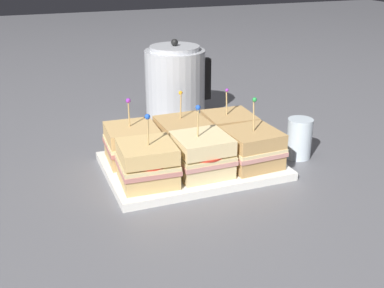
# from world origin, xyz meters

# --- Properties ---
(ground_plane) EXTENTS (6.00, 6.00, 0.00)m
(ground_plane) POSITION_xyz_m (0.00, 0.00, 0.00)
(ground_plane) COLOR slate
(serving_platter) EXTENTS (0.39, 0.27, 0.02)m
(serving_platter) POSITION_xyz_m (0.00, 0.00, 0.01)
(serving_platter) COLOR white
(serving_platter) RESTS_ON ground_plane
(sandwich_front_left) EXTENTS (0.12, 0.12, 0.15)m
(sandwich_front_left) POSITION_xyz_m (-0.12, -0.06, 0.06)
(sandwich_front_left) COLOR tan
(sandwich_front_left) RESTS_ON serving_platter
(sandwich_front_center) EXTENTS (0.12, 0.12, 0.16)m
(sandwich_front_center) POSITION_xyz_m (0.00, -0.06, 0.06)
(sandwich_front_center) COLOR beige
(sandwich_front_center) RESTS_ON serving_platter
(sandwich_front_right) EXTENTS (0.12, 0.12, 0.16)m
(sandwich_front_right) POSITION_xyz_m (0.12, -0.06, 0.06)
(sandwich_front_right) COLOR tan
(sandwich_front_right) RESTS_ON serving_platter
(sandwich_back_left) EXTENTS (0.12, 0.12, 0.15)m
(sandwich_back_left) POSITION_xyz_m (-0.12, 0.06, 0.06)
(sandwich_back_left) COLOR tan
(sandwich_back_left) RESTS_ON serving_platter
(sandwich_back_center) EXTENTS (0.12, 0.12, 0.15)m
(sandwich_back_center) POSITION_xyz_m (-0.00, 0.06, 0.06)
(sandwich_back_center) COLOR tan
(sandwich_back_center) RESTS_ON serving_platter
(sandwich_back_right) EXTENTS (0.12, 0.12, 0.15)m
(sandwich_back_right) POSITION_xyz_m (0.12, 0.06, 0.06)
(sandwich_back_right) COLOR tan
(sandwich_back_right) RESTS_ON serving_platter
(kettle_steel) EXTENTS (0.20, 0.17, 0.24)m
(kettle_steel) POSITION_xyz_m (0.08, 0.35, 0.11)
(kettle_steel) COLOR #B7BABF
(kettle_steel) RESTS_ON ground_plane
(drinking_glass) EXTENTS (0.06, 0.06, 0.10)m
(drinking_glass) POSITION_xyz_m (0.27, -0.03, 0.05)
(drinking_glass) COLOR silver
(drinking_glass) RESTS_ON ground_plane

